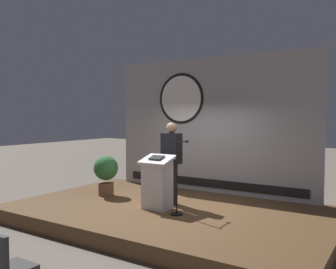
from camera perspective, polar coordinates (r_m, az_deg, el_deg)
The scene contains 8 objects.
ground_plane at distance 7.70m, azimuth 0.27°, elevation -13.48°, with size 40.00×40.00×0.00m, color #6B6056.
stage_platform at distance 7.66m, azimuth 0.27°, elevation -12.40°, with size 6.40×4.00×0.30m, color brown.
banner_display at distance 9.01m, azimuth 6.49°, elevation 1.47°, with size 5.25×0.12×3.28m.
podium at distance 7.39m, azimuth -1.70°, elevation -7.59°, with size 0.64×0.49×1.09m.
speaker_person at distance 7.71m, azimuth 0.54°, elevation -4.42°, with size 0.40×0.26×1.73m.
microphone_stand at distance 7.03m, azimuth 1.58°, elevation -8.35°, with size 0.24×0.54×1.43m.
potted_plant at distance 8.73m, azimuth -9.67°, elevation -5.73°, with size 0.57×0.57×0.94m.
audience_chair_right at distance 4.74m, azimuth -24.07°, elevation -18.15°, with size 0.44×0.45×0.89m.
Camera 1 is at (3.97, -6.22, 2.18)m, focal length 39.04 mm.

